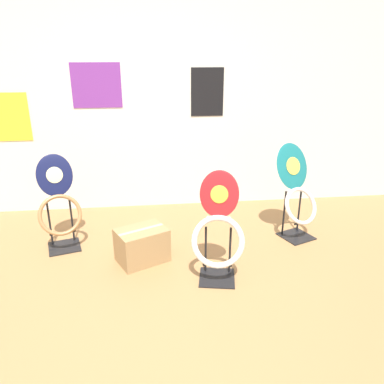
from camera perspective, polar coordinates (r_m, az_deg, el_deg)
name	(u,v)px	position (r m, az deg, el deg)	size (l,w,h in m)	color
ground_plane	(158,359)	(2.44, -5.15, -24.07)	(14.00, 14.00, 0.00)	#A37547
wall_back	(147,92)	(4.16, -6.84, 14.92)	(8.00, 0.07, 2.60)	silver
toilet_seat_display_teal_sax	(296,192)	(3.69, 15.64, 0.06)	(0.48, 0.48, 0.90)	black
toilet_seat_display_crimson_swirl	(218,234)	(2.90, 4.00, -6.42)	(0.44, 0.33, 0.87)	black
toilet_seat_display_navy_moon	(59,207)	(3.57, -19.61, -2.13)	(0.42, 0.41, 0.85)	black
storage_box	(142,245)	(3.27, -7.63, -8.02)	(0.50, 0.44, 0.30)	#A37F51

